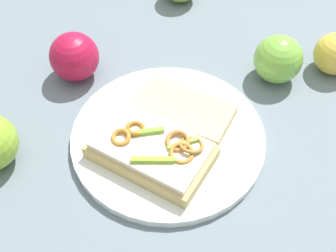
{
  "coord_description": "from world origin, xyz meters",
  "views": [
    {
      "loc": [
        0.41,
        -0.01,
        0.54
      ],
      "look_at": [
        0.0,
        0.0,
        0.03
      ],
      "focal_mm": 47.62,
      "sensor_mm": 36.0,
      "label": 1
    }
  ],
  "objects_px": {
    "apple_0": "(74,57)",
    "apple_3": "(335,54)",
    "plate": "(168,137)",
    "sandwich": "(152,150)",
    "bread_slice_side": "(183,110)",
    "apple_4": "(278,59)"
  },
  "relations": [
    {
      "from": "apple_0",
      "to": "apple_3",
      "type": "height_order",
      "value": "apple_0"
    },
    {
      "from": "plate",
      "to": "apple_0",
      "type": "xyz_separation_m",
      "value": [
        -0.15,
        -0.15,
        0.03
      ]
    },
    {
      "from": "sandwich",
      "to": "apple_3",
      "type": "distance_m",
      "value": 0.36
    },
    {
      "from": "plate",
      "to": "apple_0",
      "type": "distance_m",
      "value": 0.21
    },
    {
      "from": "bread_slice_side",
      "to": "apple_3",
      "type": "relative_size",
      "value": 2.09
    },
    {
      "from": "plate",
      "to": "apple_4",
      "type": "height_order",
      "value": "apple_4"
    },
    {
      "from": "bread_slice_side",
      "to": "apple_3",
      "type": "bearing_deg",
      "value": -128.79
    },
    {
      "from": "apple_0",
      "to": "plate",
      "type": "bearing_deg",
      "value": 45.81
    },
    {
      "from": "apple_0",
      "to": "bread_slice_side",
      "type": "bearing_deg",
      "value": 58.62
    },
    {
      "from": "apple_0",
      "to": "sandwich",
      "type": "bearing_deg",
      "value": 34.39
    },
    {
      "from": "plate",
      "to": "apple_3",
      "type": "relative_size",
      "value": 4.11
    },
    {
      "from": "plate",
      "to": "bread_slice_side",
      "type": "height_order",
      "value": "bread_slice_side"
    },
    {
      "from": "bread_slice_side",
      "to": "apple_4",
      "type": "relative_size",
      "value": 1.84
    },
    {
      "from": "bread_slice_side",
      "to": "apple_4",
      "type": "height_order",
      "value": "apple_4"
    },
    {
      "from": "apple_3",
      "to": "sandwich",
      "type": "bearing_deg",
      "value": -58.69
    },
    {
      "from": "bread_slice_side",
      "to": "apple_0",
      "type": "height_order",
      "value": "apple_0"
    },
    {
      "from": "apple_3",
      "to": "plate",
      "type": "bearing_deg",
      "value": -62.56
    },
    {
      "from": "sandwich",
      "to": "apple_0",
      "type": "xyz_separation_m",
      "value": [
        -0.19,
        -0.13,
        0.01
      ]
    },
    {
      "from": "sandwich",
      "to": "bread_slice_side",
      "type": "xyz_separation_m",
      "value": [
        -0.08,
        0.05,
        -0.01
      ]
    },
    {
      "from": "sandwich",
      "to": "apple_3",
      "type": "height_order",
      "value": "apple_3"
    },
    {
      "from": "plate",
      "to": "sandwich",
      "type": "xyz_separation_m",
      "value": [
        0.04,
        -0.02,
        0.02
      ]
    },
    {
      "from": "plate",
      "to": "apple_4",
      "type": "distance_m",
      "value": 0.23
    }
  ]
}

